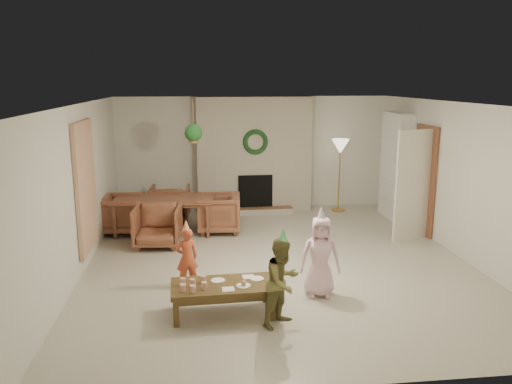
{
  "coord_description": "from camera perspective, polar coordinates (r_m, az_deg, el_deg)",
  "views": [
    {
      "loc": [
        -1.24,
        -7.68,
        2.85
      ],
      "look_at": [
        -0.3,
        0.4,
        1.05
      ],
      "focal_mm": 35.67,
      "sensor_mm": 36.0,
      "label": 1
    }
  ],
  "objects": [
    {
      "name": "floor",
      "position": [
        8.29,
        2.4,
        -7.65
      ],
      "size": [
        7.0,
        7.0,
        0.0
      ],
      "primitive_type": "plane",
      "color": "#B7B29E",
      "rests_on": "ground"
    },
    {
      "name": "ceiling",
      "position": [
        7.79,
        2.57,
        9.88
      ],
      "size": [
        7.0,
        7.0,
        0.0
      ],
      "primitive_type": "plane",
      "rotation": [
        3.14,
        0.0,
        0.0
      ],
      "color": "white",
      "rests_on": "wall_back"
    },
    {
      "name": "wall_back",
      "position": [
        11.37,
        -0.31,
        4.38
      ],
      "size": [
        7.0,
        0.0,
        7.0
      ],
      "primitive_type": "plane",
      "rotation": [
        1.57,
        0.0,
        0.0
      ],
      "color": "silver",
      "rests_on": "floor"
    },
    {
      "name": "wall_front",
      "position": [
        4.65,
        9.38,
        -7.85
      ],
      "size": [
        7.0,
        0.0,
        7.0
      ],
      "primitive_type": "plane",
      "rotation": [
        -1.57,
        0.0,
        0.0
      ],
      "color": "silver",
      "rests_on": "floor"
    },
    {
      "name": "wall_left",
      "position": [
        8.04,
        -19.13,
        0.3
      ],
      "size": [
        0.0,
        7.0,
        7.0
      ],
      "primitive_type": "plane",
      "rotation": [
        1.57,
        0.0,
        1.57
      ],
      "color": "silver",
      "rests_on": "floor"
    },
    {
      "name": "wall_right",
      "position": [
        8.92,
        21.88,
        1.23
      ],
      "size": [
        0.0,
        7.0,
        7.0
      ],
      "primitive_type": "plane",
      "rotation": [
        1.57,
        0.0,
        -1.57
      ],
      "color": "silver",
      "rests_on": "floor"
    },
    {
      "name": "fireplace_mass",
      "position": [
        11.17,
        -0.2,
        4.24
      ],
      "size": [
        2.5,
        0.4,
        2.5
      ],
      "primitive_type": "cube",
      "color": "#5A2017",
      "rests_on": "floor"
    },
    {
      "name": "fireplace_hearth",
      "position": [
        11.06,
        0.01,
        -2.13
      ],
      "size": [
        1.6,
        0.3,
        0.12
      ],
      "primitive_type": "cube",
      "color": "#5D3119",
      "rests_on": "floor"
    },
    {
      "name": "fireplace_firebox",
      "position": [
        11.14,
        -0.09,
        0.03
      ],
      "size": [
        0.75,
        0.12,
        0.75
      ],
      "primitive_type": "cube",
      "color": "black",
      "rests_on": "floor"
    },
    {
      "name": "fireplace_wreath",
      "position": [
        10.9,
        -0.06,
        5.63
      ],
      "size": [
        0.54,
        0.1,
        0.54
      ],
      "primitive_type": "torus",
      "rotation": [
        1.57,
        0.0,
        0.0
      ],
      "color": "#163C1B",
      "rests_on": "fireplace_mass"
    },
    {
      "name": "floor_lamp_base",
      "position": [
        11.48,
        9.2,
        -1.98
      ],
      "size": [
        0.3,
        0.3,
        0.03
      ],
      "primitive_type": "cylinder",
      "color": "gold",
      "rests_on": "floor"
    },
    {
      "name": "floor_lamp_post",
      "position": [
        11.32,
        9.33,
        1.59
      ],
      "size": [
        0.03,
        0.03,
        1.44
      ],
      "primitive_type": "cylinder",
      "color": "gold",
      "rests_on": "floor"
    },
    {
      "name": "floor_lamp_shade",
      "position": [
        11.21,
        9.45,
        5.06
      ],
      "size": [
        0.38,
        0.38,
        0.32
      ],
      "primitive_type": "cone",
      "rotation": [
        3.14,
        0.0,
        0.0
      ],
      "color": "beige",
      "rests_on": "floor_lamp_post"
    },
    {
      "name": "bookshelf_carcass",
      "position": [
        10.93,
        15.4,
        2.81
      ],
      "size": [
        0.3,
        1.0,
        2.2
      ],
      "primitive_type": "cube",
      "color": "white",
      "rests_on": "floor"
    },
    {
      "name": "bookshelf_shelf_a",
      "position": [
        11.04,
        15.11,
        -0.51
      ],
      "size": [
        0.3,
        0.92,
        0.03
      ],
      "primitive_type": "cube",
      "color": "white",
      "rests_on": "bookshelf_carcass"
    },
    {
      "name": "bookshelf_shelf_b",
      "position": [
        10.96,
        15.23,
        1.52
      ],
      "size": [
        0.3,
        0.92,
        0.03
      ],
      "primitive_type": "cube",
      "color": "white",
      "rests_on": "bookshelf_carcass"
    },
    {
      "name": "bookshelf_shelf_c",
      "position": [
        10.9,
        15.35,
        3.59
      ],
      "size": [
        0.3,
        0.92,
        0.03
      ],
      "primitive_type": "cube",
      "color": "white",
      "rests_on": "bookshelf_carcass"
    },
    {
      "name": "bookshelf_shelf_d",
      "position": [
        10.85,
        15.47,
        5.67
      ],
      "size": [
        0.3,
        0.92,
        0.03
      ],
      "primitive_type": "cube",
      "color": "white",
      "rests_on": "bookshelf_carcass"
    },
    {
      "name": "books_row_lower",
      "position": [
        10.87,
        15.34,
        0.02
      ],
      "size": [
        0.2,
        0.4,
        0.24
      ],
      "primitive_type": "cube",
      "color": "#A7261E",
      "rests_on": "bookshelf_shelf_a"
    },
    {
      "name": "books_row_mid",
      "position": [
        10.98,
        15.08,
        2.29
      ],
      "size": [
        0.2,
        0.44,
        0.24
      ],
      "primitive_type": "cube",
      "color": "#22547E",
      "rests_on": "bookshelf_shelf_b"
    },
    {
      "name": "books_row_upper",
      "position": [
        10.78,
        15.48,
        4.19
      ],
      "size": [
        0.2,
        0.36,
        0.22
      ],
      "primitive_type": "cube",
      "color": "#B77A27",
      "rests_on": "bookshelf_shelf_c"
    },
    {
      "name": "door_frame",
      "position": [
        10.0,
        18.34,
        1.29
      ],
      "size": [
        0.05,
        0.86,
        2.04
      ],
      "primitive_type": "cube",
      "color": "brown",
      "rests_on": "floor"
    },
    {
      "name": "door_leaf",
      "position": [
        9.51,
        17.21,
        0.69
      ],
      "size": [
        0.77,
        0.32,
        2.0
      ],
      "primitive_type": "cube",
      "rotation": [
        0.0,
        0.0,
        -1.22
      ],
      "color": "beige",
      "rests_on": "floor"
    },
    {
      "name": "curtain_panel",
      "position": [
        8.23,
        -18.57,
        0.6
      ],
      "size": [
        0.06,
        1.2,
        2.0
      ],
      "primitive_type": "cube",
      "color": "beige",
      "rests_on": "wall_left"
    },
    {
      "name": "dining_table",
      "position": [
        9.81,
        -10.24,
        -2.61
      ],
      "size": [
        1.96,
        1.19,
        0.66
      ],
      "primitive_type": "imported",
      "rotation": [
        0.0,
        0.0,
        -0.08
      ],
      "color": "brown",
      "rests_on": "floor"
    },
    {
      "name": "dining_chair_near",
      "position": [
        9.02,
        -10.96,
        -3.76
      ],
      "size": [
        0.84,
        0.86,
        0.73
      ],
      "primitive_type": "imported",
      "rotation": [
        0.0,
        0.0,
        -0.08
      ],
      "color": "brown",
      "rests_on": "floor"
    },
    {
      "name": "dining_chair_far",
      "position": [
        10.6,
        -9.64,
        -1.26
      ],
      "size": [
        0.84,
        0.86,
        0.73
      ],
      "primitive_type": "imported",
      "rotation": [
        0.0,
        0.0,
        3.06
      ],
      "color": "brown",
      "rests_on": "floor"
    },
    {
      "name": "dining_chair_left",
      "position": [
        9.95,
        -14.97,
        -2.42
      ],
      "size": [
        0.86,
        0.84,
        0.73
      ],
      "primitive_type": "imported",
      "rotation": [
        0.0,
        0.0,
        1.49
      ],
      "color": "brown",
      "rests_on": "floor"
    },
    {
      "name": "dining_chair_right",
      "position": [
        9.71,
        -4.2,
        -2.38
      ],
      "size": [
        0.86,
        0.84,
        0.73
      ],
      "primitive_type": "imported",
      "rotation": [
        0.0,
        0.0,
        -1.65
      ],
      "color": "brown",
      "rests_on": "floor"
    },
    {
      "name": "hanging_plant_cord",
      "position": [
        9.21,
        -7.06,
        8.02
      ],
      "size": [
        0.01,
        0.01,
        0.7
      ],
      "primitive_type": "cylinder",
      "color": "tan",
      "rests_on": "ceiling"
    },
    {
      "name": "hanging_plant_pot",
      "position": [
        9.24,
        -7.0,
        5.86
      ],
      "size": [
        0.16,
        0.16,
        0.12
      ],
      "primitive_type": "cylinder",
      "color": "brown",
      "rests_on": "hanging_plant_cord"
    },
    {
      "name": "hanging_plant_foliage",
      "position": [
        9.23,
        -7.02,
        6.6
      ],
      "size": [
        0.32,
        0.32,
        0.32
      ],
      "primitive_type": "sphere",
      "color": "#194D1D",
      "rests_on": "hanging_plant_pot"
    },
    {
      "name": "coffee_table_top",
      "position": [
        6.39,
        -3.74,
        -10.5
      ],
      "size": [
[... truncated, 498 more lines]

